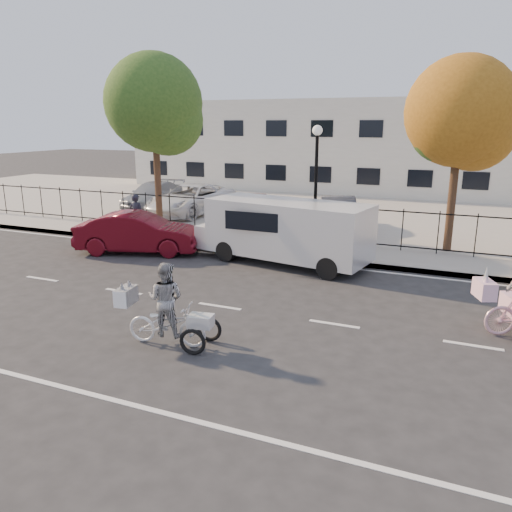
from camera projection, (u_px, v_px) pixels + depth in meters
The scene contains 18 objects.
ground at pixel (220, 307), 12.79m from camera, with size 120.00×120.00×0.00m, color #333334.
road_markings at pixel (220, 306), 12.79m from camera, with size 60.00×9.52×0.01m, color silver, non-canonical shape.
curb at pixel (286, 257), 17.27m from camera, with size 60.00×0.10×0.15m, color #A8A399.
sidewalk at pixel (295, 250), 18.21m from camera, with size 60.00×2.20×0.15m, color #A8A399.
parking_lot at pixel (349, 211), 26.13m from camera, with size 60.00×15.60×0.15m, color #A8A399.
iron_fence at pixel (305, 222), 18.97m from camera, with size 58.00×0.06×1.50m, color black, non-canonical shape.
building at pixel (383, 146), 34.27m from camera, with size 34.00×10.00×6.00m, color silver.
lamppost at pixel (316, 164), 17.85m from camera, with size 0.36×0.36×4.33m.
street_sign at pixel (256, 207), 19.17m from camera, with size 0.85×0.06×1.80m.
zebra_trike at pixel (167, 313), 10.45m from camera, with size 2.12×0.99×1.81m.
white_van at pixel (285, 229), 16.45m from camera, with size 6.17×2.89×2.09m.
red_sedan at pixel (139, 233), 17.92m from camera, with size 1.54×4.41×1.45m, color #510912.
pedestrian at pixel (137, 215), 19.96m from camera, with size 0.62×0.40×1.69m, color black.
lot_car_a at pixel (153, 196), 26.34m from camera, with size 1.91×4.69×1.36m, color #989B9F.
lot_car_b at pixel (191, 199), 24.67m from camera, with size 2.45×5.31×1.48m, color white.
lot_car_c at pixel (338, 213), 21.15m from camera, with size 1.44×4.14×1.36m, color #44464B.
tree_west at pixel (158, 108), 20.43m from camera, with size 4.01×4.01×7.36m.
tree_mid at pixel (465, 117), 16.62m from camera, with size 3.70×3.69×6.76m.
Camera 1 is at (5.52, -10.72, 4.57)m, focal length 35.00 mm.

